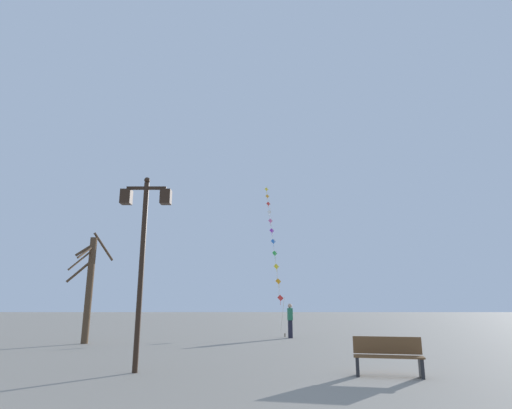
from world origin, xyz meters
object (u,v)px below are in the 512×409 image
object	(u,v)px
kite_flyer	(291,320)
bare_tree	(91,284)
park_bench	(389,356)
twin_lantern_lamp_post	(145,234)
kite_train	(274,237)

from	to	relation	value
kite_flyer	bare_tree	size ratio (longest dim) A/B	0.35
kite_flyer	park_bench	bearing A→B (deg)	-176.25
twin_lantern_lamp_post	bare_tree	distance (m)	9.21
kite_flyer	bare_tree	world-z (taller)	bare_tree
kite_train	park_bench	world-z (taller)	kite_train
kite_train	park_bench	size ratio (longest dim) A/B	9.60
kite_flyer	kite_train	bearing A→B (deg)	0.11
kite_train	park_bench	distance (m)	21.79
kite_train	bare_tree	bearing A→B (deg)	-125.53
twin_lantern_lamp_post	bare_tree	size ratio (longest dim) A/B	1.03
park_bench	twin_lantern_lamp_post	bearing A→B (deg)	-172.28
twin_lantern_lamp_post	kite_flyer	size ratio (longest dim) A/B	2.97
kite_train	park_bench	bearing A→B (deg)	-84.84
twin_lantern_lamp_post	kite_train	size ratio (longest dim) A/B	0.32
kite_flyer	twin_lantern_lamp_post	bearing A→B (deg)	153.90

